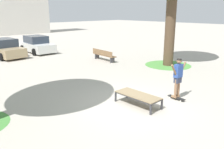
{
  "coord_description": "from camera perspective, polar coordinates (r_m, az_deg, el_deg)",
  "views": [
    {
      "loc": [
        -6.88,
        -6.02,
        3.74
      ],
      "look_at": [
        0.07,
        1.2,
        1.0
      ],
      "focal_mm": 37.98,
      "sensor_mm": 36.0,
      "label": 1
    }
  ],
  "objects": [
    {
      "name": "car_tan",
      "position": [
        21.25,
        -24.38,
        5.69
      ],
      "size": [
        2.05,
        4.26,
        1.5
      ],
      "color": "tan",
      "rests_on": "ground"
    },
    {
      "name": "skater",
      "position": [
        10.35,
        15.6,
        -0.22
      ],
      "size": [
        1.0,
        0.31,
        1.69
      ],
      "color": "#8E6647",
      "rests_on": "skateboard"
    },
    {
      "name": "skate_box",
      "position": [
        9.59,
        6.25,
        -5.09
      ],
      "size": [
        0.77,
        1.9,
        0.46
      ],
      "color": "#38383D",
      "rests_on": "ground"
    },
    {
      "name": "grass_patch_near_right",
      "position": [
        17.08,
        13.28,
        2.24
      ],
      "size": [
        3.17,
        3.17,
        0.01
      ],
      "primitive_type": "cylinder",
      "color": "#519342",
      "rests_on": "ground"
    },
    {
      "name": "skateboard",
      "position": [
        10.65,
        15.22,
        -5.39
      ],
      "size": [
        0.27,
        0.81,
        0.09
      ],
      "color": "black",
      "rests_on": "ground"
    },
    {
      "name": "ground_plane",
      "position": [
        9.87,
        4.57,
        -7.01
      ],
      "size": [
        120.0,
        120.0,
        0.0
      ],
      "primitive_type": "plane",
      "color": "#B2AA9E"
    },
    {
      "name": "park_bench",
      "position": [
        18.01,
        -2.01,
        4.75
      ],
      "size": [
        0.65,
        2.43,
        0.83
      ],
      "color": "brown",
      "rests_on": "ground"
    },
    {
      "name": "car_white",
      "position": [
        22.64,
        -17.64,
        6.84
      ],
      "size": [
        2.08,
        4.28,
        1.5
      ],
      "color": "silver",
      "rests_on": "ground"
    }
  ]
}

